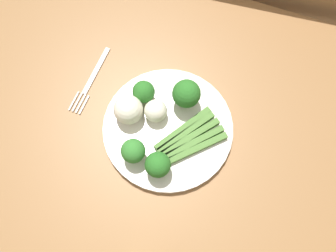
{
  "coord_description": "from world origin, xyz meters",
  "views": [
    {
      "loc": [
        -0.05,
        0.15,
        1.39
      ],
      "look_at": [
        0.03,
        -0.06,
        0.77
      ],
      "focal_mm": 35.75,
      "sensor_mm": 36.0,
      "label": 1
    }
  ],
  "objects_px": {
    "broccoli_back": "(133,151)",
    "cauliflower_mid": "(128,110)",
    "plate": "(168,128)",
    "broccoli_near_center": "(144,92)",
    "fork": "(91,80)",
    "dining_table": "(172,170)",
    "broccoli_right": "(186,94)",
    "asparagus_bundle": "(189,138)",
    "broccoli_left": "(158,165)",
    "chair": "(256,25)",
    "cauliflower_front_left": "(156,111)"
  },
  "relations": [
    {
      "from": "broccoli_back",
      "to": "cauliflower_mid",
      "type": "relative_size",
      "value": 0.97
    },
    {
      "from": "plate",
      "to": "broccoli_near_center",
      "type": "distance_m",
      "value": 0.09
    },
    {
      "from": "broccoli_back",
      "to": "cauliflower_mid",
      "type": "height_order",
      "value": "cauliflower_mid"
    },
    {
      "from": "fork",
      "to": "cauliflower_mid",
      "type": "bearing_deg",
      "value": 67.56
    },
    {
      "from": "dining_table",
      "to": "broccoli_right",
      "type": "distance_m",
      "value": 0.2
    },
    {
      "from": "asparagus_bundle",
      "to": "broccoli_left",
      "type": "relative_size",
      "value": 2.44
    },
    {
      "from": "fork",
      "to": "chair",
      "type": "bearing_deg",
      "value": 148.07
    },
    {
      "from": "chair",
      "to": "broccoli_left",
      "type": "xyz_separation_m",
      "value": [
        0.1,
        0.59,
        0.3
      ]
    },
    {
      "from": "plate",
      "to": "fork",
      "type": "bearing_deg",
      "value": -13.41
    },
    {
      "from": "asparagus_bundle",
      "to": "cauliflower_front_left",
      "type": "height_order",
      "value": "cauliflower_front_left"
    },
    {
      "from": "dining_table",
      "to": "broccoli_back",
      "type": "relative_size",
      "value": 24.74
    },
    {
      "from": "asparagus_bundle",
      "to": "cauliflower_mid",
      "type": "height_order",
      "value": "cauliflower_mid"
    },
    {
      "from": "asparagus_bundle",
      "to": "broccoli_back",
      "type": "height_order",
      "value": "broccoli_back"
    },
    {
      "from": "dining_table",
      "to": "cauliflower_front_left",
      "type": "height_order",
      "value": "cauliflower_front_left"
    },
    {
      "from": "broccoli_left",
      "to": "cauliflower_mid",
      "type": "xyz_separation_m",
      "value": [
        0.09,
        -0.08,
        -0.0
      ]
    },
    {
      "from": "plate",
      "to": "cauliflower_mid",
      "type": "distance_m",
      "value": 0.09
    },
    {
      "from": "plate",
      "to": "fork",
      "type": "xyz_separation_m",
      "value": [
        0.19,
        -0.05,
        -0.01
      ]
    },
    {
      "from": "chair",
      "to": "fork",
      "type": "relative_size",
      "value": 5.26
    },
    {
      "from": "asparagus_bundle",
      "to": "fork",
      "type": "bearing_deg",
      "value": 114.45
    },
    {
      "from": "plate",
      "to": "broccoli_right",
      "type": "bearing_deg",
      "value": -103.2
    },
    {
      "from": "broccoli_right",
      "to": "plate",
      "type": "bearing_deg",
      "value": 76.8
    },
    {
      "from": "plate",
      "to": "cauliflower_front_left",
      "type": "distance_m",
      "value": 0.05
    },
    {
      "from": "asparagus_bundle",
      "to": "fork",
      "type": "relative_size",
      "value": 0.87
    },
    {
      "from": "broccoli_left",
      "to": "asparagus_bundle",
      "type": "bearing_deg",
      "value": -114.88
    },
    {
      "from": "broccoli_near_center",
      "to": "broccoli_back",
      "type": "bearing_deg",
      "value": 102.62
    },
    {
      "from": "cauliflower_mid",
      "to": "fork",
      "type": "distance_m",
      "value": 0.13
    },
    {
      "from": "dining_table",
      "to": "cauliflower_mid",
      "type": "distance_m",
      "value": 0.19
    },
    {
      "from": "asparagus_bundle",
      "to": "plate",
      "type": "bearing_deg",
      "value": 115.79
    },
    {
      "from": "asparagus_bundle",
      "to": "fork",
      "type": "distance_m",
      "value": 0.25
    },
    {
      "from": "plate",
      "to": "cauliflower_mid",
      "type": "height_order",
      "value": "cauliflower_mid"
    },
    {
      "from": "cauliflower_mid",
      "to": "broccoli_left",
      "type": "bearing_deg",
      "value": 138.4
    },
    {
      "from": "plate",
      "to": "broccoli_near_center",
      "type": "height_order",
      "value": "broccoli_near_center"
    },
    {
      "from": "broccoli_right",
      "to": "dining_table",
      "type": "bearing_deg",
      "value": 97.18
    },
    {
      "from": "broccoli_right",
      "to": "cauliflower_mid",
      "type": "bearing_deg",
      "value": 34.62
    },
    {
      "from": "broccoli_left",
      "to": "broccoli_near_center",
      "type": "bearing_deg",
      "value": -58.31
    },
    {
      "from": "asparagus_bundle",
      "to": "cauliflower_front_left",
      "type": "xyz_separation_m",
      "value": [
        0.08,
        -0.02,
        0.02
      ]
    },
    {
      "from": "broccoli_near_center",
      "to": "dining_table",
      "type": "bearing_deg",
      "value": 134.75
    },
    {
      "from": "dining_table",
      "to": "plate",
      "type": "relative_size",
      "value": 5.37
    },
    {
      "from": "broccoli_back",
      "to": "cauliflower_front_left",
      "type": "relative_size",
      "value": 1.24
    },
    {
      "from": "chair",
      "to": "cauliflower_front_left",
      "type": "xyz_separation_m",
      "value": [
        0.14,
        0.49,
        0.29
      ]
    },
    {
      "from": "broccoli_back",
      "to": "cauliflower_mid",
      "type": "distance_m",
      "value": 0.08
    },
    {
      "from": "cauliflower_front_left",
      "to": "fork",
      "type": "distance_m",
      "value": 0.17
    },
    {
      "from": "broccoli_near_center",
      "to": "broccoli_left",
      "type": "distance_m",
      "value": 0.15
    },
    {
      "from": "plate",
      "to": "asparagus_bundle",
      "type": "height_order",
      "value": "asparagus_bundle"
    },
    {
      "from": "chair",
      "to": "asparagus_bundle",
      "type": "relative_size",
      "value": 6.06
    },
    {
      "from": "chair",
      "to": "broccoli_back",
      "type": "distance_m",
      "value": 0.67
    },
    {
      "from": "cauliflower_front_left",
      "to": "cauliflower_mid",
      "type": "bearing_deg",
      "value": 20.3
    },
    {
      "from": "cauliflower_front_left",
      "to": "broccoli_near_center",
      "type": "bearing_deg",
      "value": -36.6
    },
    {
      "from": "chair",
      "to": "broccoli_left",
      "type": "relative_size",
      "value": 14.75
    },
    {
      "from": "plate",
      "to": "broccoli_back",
      "type": "xyz_separation_m",
      "value": [
        0.04,
        0.08,
        0.04
      ]
    }
  ]
}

